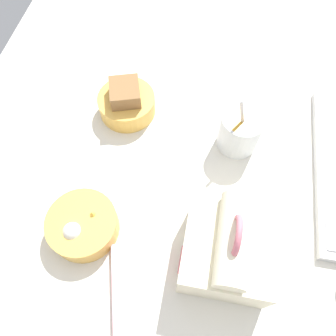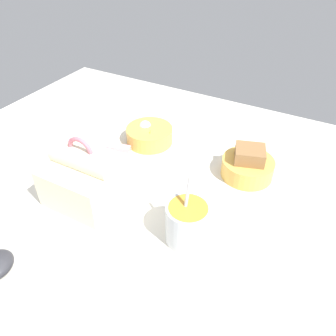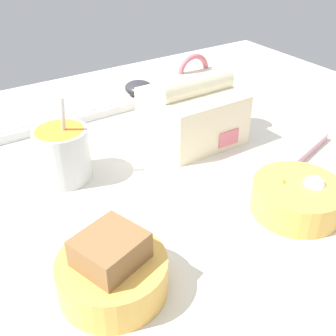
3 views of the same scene
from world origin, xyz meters
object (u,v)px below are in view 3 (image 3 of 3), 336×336
computer_mouse (139,88)px  chopstick_case (299,155)px  lunch_bag (192,110)px  soup_cup (63,153)px  keyboard (37,116)px  bento_bowl_sandwich (112,271)px  bento_bowl_snacks (297,197)px

computer_mouse → chopstick_case: bearing=-77.8°
lunch_bag → soup_cup: lunch_bag is taller
computer_mouse → chopstick_case: size_ratio=0.37×
soup_cup → lunch_bag: bearing=-0.5°
keyboard → chopstick_case: 54.20cm
bento_bowl_sandwich → lunch_bag: bearing=40.6°
keyboard → lunch_bag: (22.91, -24.45, 4.94)cm
keyboard → computer_mouse: bearing=1.0°
keyboard → lunch_bag: bearing=-46.9°
chopstick_case → computer_mouse: bearing=102.2°
computer_mouse → bento_bowl_sandwich: bearing=-122.8°
soup_cup → bento_bowl_sandwich: 26.79cm
bento_bowl_snacks → computer_mouse: (2.79, 52.28, -0.95)cm
bento_bowl_snacks → computer_mouse: 52.37cm
soup_cup → bento_bowl_snacks: soup_cup is taller
lunch_bag → computer_mouse: lunch_bag is taller
lunch_bag → bento_bowl_sandwich: lunch_bag is taller
keyboard → lunch_bag: lunch_bag is taller
bento_bowl_snacks → computer_mouse: bento_bowl_snacks is taller
lunch_bag → chopstick_case: bearing=-56.2°
computer_mouse → chopstick_case: (9.16, -42.24, -0.80)cm
lunch_bag → soup_cup: (-26.11, 0.22, -1.16)cm
computer_mouse → soup_cup: bearing=-139.2°
soup_cup → bento_bowl_sandwich: size_ratio=1.15×
bento_bowl_sandwich → chopstick_case: bearing=11.8°
lunch_bag → computer_mouse: size_ratio=2.23×
keyboard → bento_bowl_sandwich: bento_bowl_sandwich is taller
keyboard → soup_cup: 24.73cm
bento_bowl_sandwich → bento_bowl_snacks: (30.17, -1.22, -0.58)cm
keyboard → soup_cup: soup_cup is taller
computer_mouse → lunch_bag: bearing=-95.6°
lunch_bag → bento_bowl_snacks: bearing=-90.7°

